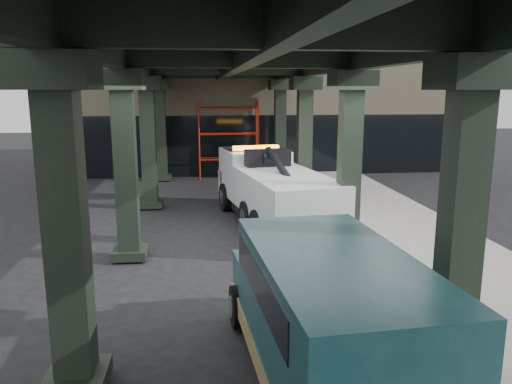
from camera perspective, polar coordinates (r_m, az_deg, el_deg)
ground at (r=12.14m, az=0.96°, el=-10.17°), size 90.00×90.00×0.00m
sidewalk at (r=15.12m, az=17.20°, el=-5.96°), size 5.00×40.00×0.15m
lane_stripe at (r=14.28m, az=6.75°, el=-6.84°), size 0.12×38.00×0.01m
viaduct at (r=13.25m, az=-1.89°, el=15.74°), size 7.40×32.00×6.40m
building at (r=31.37m, az=-0.09°, el=10.68°), size 22.00×10.00×8.00m
scaffolding at (r=25.97m, az=-3.19°, el=6.29°), size 3.08×0.88×4.00m
tow_truck at (r=16.91m, az=1.64°, el=0.61°), size 3.45×8.24×2.63m
towed_van at (r=7.68m, az=7.99°, el=-13.81°), size 2.58×5.72×2.27m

